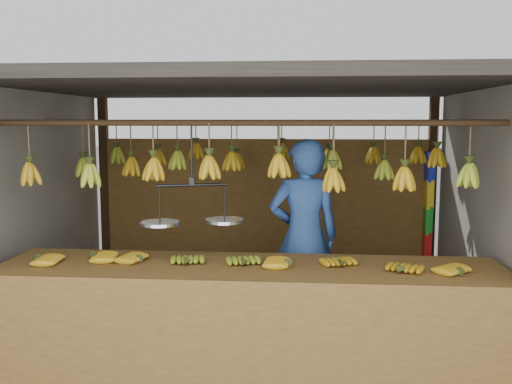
{
  "coord_description": "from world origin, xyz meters",
  "views": [
    {
      "loc": [
        0.48,
        -5.4,
        2.01
      ],
      "look_at": [
        0.0,
        0.3,
        1.3
      ],
      "focal_mm": 40.0,
      "sensor_mm": 36.0,
      "label": 1
    }
  ],
  "objects": [
    {
      "name": "ground",
      "position": [
        0.0,
        0.0,
        0.0
      ],
      "size": [
        80.0,
        80.0,
        0.0
      ],
      "primitive_type": "plane",
      "color": "#5B5B57"
    },
    {
      "name": "stall",
      "position": [
        0.0,
        0.33,
        1.97
      ],
      "size": [
        4.3,
        3.3,
        2.4
      ],
      "color": "black",
      "rests_on": "ground"
    },
    {
      "name": "counter",
      "position": [
        0.06,
        -1.24,
        0.72
      ],
      "size": [
        3.92,
        0.89,
        0.96
      ],
      "color": "brown",
      "rests_on": "ground"
    },
    {
      "name": "hanging_bananas",
      "position": [
        0.01,
        -0.0,
        1.62
      ],
      "size": [
        3.61,
        2.23,
        0.39
      ],
      "color": "#B48413",
      "rests_on": "ground"
    },
    {
      "name": "balance_scale",
      "position": [
        -0.4,
        -1.0,
        1.25
      ],
      "size": [
        0.79,
        0.46,
        0.8
      ],
      "color": "black",
      "rests_on": "ground"
    },
    {
      "name": "vendor",
      "position": [
        0.49,
        -0.09,
        0.93
      ],
      "size": [
        0.74,
        0.56,
        1.85
      ],
      "primitive_type": "imported",
      "rotation": [
        0.0,
        0.0,
        3.32
      ],
      "color": "#3359A5",
      "rests_on": "ground"
    },
    {
      "name": "bag_bundles",
      "position": [
        1.94,
        1.35,
        1.02
      ],
      "size": [
        0.08,
        0.26,
        1.26
      ],
      "color": "#1426BF",
      "rests_on": "ground"
    }
  ]
}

